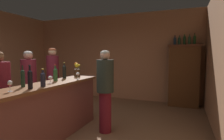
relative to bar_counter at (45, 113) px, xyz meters
The scene contains 22 objects.
floor 0.55m from the bar_counter, 163.14° to the left, with size 8.90×8.90×0.00m, color brown.
wall_back 3.67m from the bar_counter, 93.29° to the left, with size 5.95×0.12×2.84m, color #B57B56.
bar_counter is the anchor object (origin of this frame).
display_cabinet 3.91m from the bar_counter, 56.41° to the left, with size 0.90×0.43×1.78m.
wine_bottle_rose 0.74m from the bar_counter, 100.48° to the left, with size 0.08×0.08×0.31m.
wine_bottle_riesling 0.66m from the bar_counter, 51.87° to the right, with size 0.08×0.08×0.28m.
wine_bottle_malbec 1.01m from the bar_counter, 101.44° to the left, with size 0.07×0.07×0.33m.
wine_bottle_chardonnay 0.78m from the bar_counter, 73.28° to the right, with size 0.07×0.07×0.34m.
wine_bottle_pinot 0.73m from the bar_counter, 107.54° to the right, with size 0.06×0.06×0.33m.
wine_glass_front 0.89m from the bar_counter, 88.13° to the right, with size 0.06×0.06×0.15m.
wine_glass_mid 0.97m from the bar_counter, 75.98° to the left, with size 0.07×0.07×0.14m.
wine_glass_rear 0.60m from the bar_counter, 81.44° to the left, with size 0.08×0.08×0.13m.
flower_arrangement 1.32m from the bar_counter, 94.82° to the left, with size 0.15×0.14×0.32m.
display_bottle_left 4.00m from the bar_counter, 59.84° to the left, with size 0.08×0.08×0.27m.
display_bottle_midleft 4.06m from the bar_counter, 58.27° to the left, with size 0.07×0.07×0.28m.
display_bottle_center 4.13m from the bar_counter, 56.56° to the left, with size 0.07×0.07×0.31m.
display_bottle_midright 4.20m from the bar_counter, 54.99° to the left, with size 0.07×0.07×0.29m.
display_bottle_right 4.28m from the bar_counter, 53.44° to the left, with size 0.07×0.07×0.33m.
patron_tall 0.83m from the bar_counter, 159.25° to the right, with size 0.36×0.36×1.54m.
patron_near_entrance 1.27m from the bar_counter, 147.17° to the left, with size 0.33×0.33×1.57m.
patron_in_grey 1.82m from the bar_counter, 125.12° to the left, with size 0.31×0.31×1.66m.
bartender 1.14m from the bar_counter, 44.38° to the left, with size 0.33×0.33×1.57m.
Camera 1 is at (2.36, -2.44, 1.48)m, focal length 29.33 mm.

